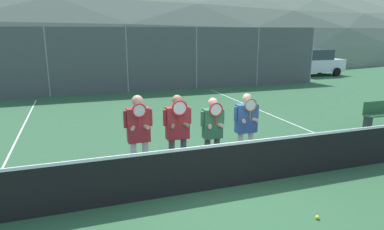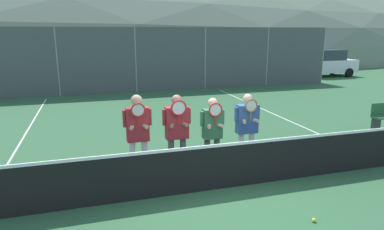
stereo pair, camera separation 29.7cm
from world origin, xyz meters
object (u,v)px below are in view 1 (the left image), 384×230
object	(u,v)px
player_center_right	(213,130)
bench_courtside	(384,113)
car_far_right	(312,62)
car_right_of_center	(248,65)
player_leftmost	(139,131)
player_rightmost	(246,124)
car_left_of_center	(83,72)
tennis_ball_on_court	(317,217)
car_center	(174,68)
player_center_left	(178,129)

from	to	relation	value
player_center_right	bench_courtside	bearing A→B (deg)	14.01
car_far_right	car_right_of_center	bearing A→B (deg)	-178.52
player_leftmost	car_right_of_center	world-z (taller)	car_right_of_center
player_rightmost	car_left_of_center	size ratio (longest dim) A/B	0.37
car_left_of_center	car_right_of_center	xyz separation A→B (m)	(10.25, 0.21, 0.05)
player_center_right	player_rightmost	size ratio (longest dim) A/B	0.99
player_leftmost	player_rightmost	size ratio (longest dim) A/B	1.07
tennis_ball_on_court	car_far_right	bearing A→B (deg)	52.48
bench_courtside	player_center_right	bearing A→B (deg)	-165.99
car_center	tennis_ball_on_court	xyz separation A→B (m)	(-1.99, -15.45, -0.88)
player_leftmost	car_far_right	bearing A→B (deg)	42.46
player_center_right	bench_courtside	distance (m)	7.02
player_center_left	car_left_of_center	bearing A→B (deg)	96.33
car_center	car_right_of_center	size ratio (longest dim) A/B	0.96
player_center_left	car_center	world-z (taller)	same
car_left_of_center	car_right_of_center	world-z (taller)	car_right_of_center
player_rightmost	bench_courtside	size ratio (longest dim) A/B	1.07
player_center_right	car_right_of_center	world-z (taller)	car_right_of_center
player_center_right	player_center_left	bearing A→B (deg)	175.62
car_right_of_center	car_far_right	world-z (taller)	car_right_of_center
car_center	tennis_ball_on_court	world-z (taller)	car_center
car_left_of_center	tennis_ball_on_court	world-z (taller)	car_left_of_center
player_center_left	car_far_right	distance (m)	19.38
player_center_right	bench_courtside	world-z (taller)	player_center_right
car_far_right	tennis_ball_on_court	world-z (taller)	car_far_right
player_center_left	car_right_of_center	bearing A→B (deg)	56.63
player_center_right	car_right_of_center	bearing A→B (deg)	59.10
car_left_of_center	player_center_left	bearing A→B (deg)	-83.67
player_center_right	car_far_right	bearing A→B (deg)	45.85
player_center_left	bench_courtside	bearing A→B (deg)	12.21
tennis_ball_on_court	car_right_of_center	bearing A→B (deg)	65.78
player_center_right	car_left_of_center	distance (m)	13.39
player_leftmost	tennis_ball_on_court	size ratio (longest dim) A/B	27.01
player_center_left	car_far_right	bearing A→B (deg)	44.10
car_left_of_center	car_far_right	world-z (taller)	car_far_right
tennis_ball_on_court	car_center	bearing A→B (deg)	82.68
player_rightmost	car_right_of_center	xyz separation A→B (m)	(7.15, 13.29, -0.09)
bench_courtside	player_leftmost	bearing A→B (deg)	-168.97
player_leftmost	player_center_right	world-z (taller)	player_leftmost
player_rightmost	bench_courtside	world-z (taller)	player_rightmost
car_right_of_center	bench_courtside	xyz separation A→B (m)	(-1.23, -11.71, -0.47)
car_center	car_right_of_center	world-z (taller)	car_right_of_center
car_far_right	bench_courtside	xyz separation A→B (m)	(-6.35, -11.85, -0.47)
car_far_right	player_center_right	bearing A→B (deg)	-134.15
car_center	car_right_of_center	xyz separation A→B (m)	(5.11, 0.32, 0.02)
player_leftmost	bench_courtside	distance (m)	8.56
player_leftmost	car_far_right	distance (m)	19.97
player_center_left	car_right_of_center	distance (m)	15.99
player_center_right	player_rightmost	bearing A→B (deg)	7.97
player_rightmost	car_far_right	world-z (taller)	car_far_right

